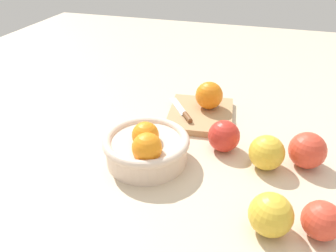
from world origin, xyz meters
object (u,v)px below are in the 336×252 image
(cutting_board, at_px, (201,115))
(knife, at_px, (183,112))
(apple_mid_center, at_px, (224,136))
(apple_front_left_4, at_px, (271,215))
(apple_front_left_3, at_px, (267,153))
(apple_front_left, at_px, (307,150))
(bowl, at_px, (146,147))
(orange_on_board, at_px, (209,95))
(apple_front_left_2, at_px, (322,220))

(cutting_board, bearing_deg, knife, 119.47)
(apple_mid_center, relative_size, apple_front_left_4, 0.98)
(cutting_board, bearing_deg, apple_mid_center, -148.12)
(apple_mid_center, bearing_deg, apple_front_left_3, -112.33)
(knife, distance_m, apple_front_left, 0.34)
(apple_mid_center, height_order, apple_front_left_3, apple_front_left_3)
(bowl, height_order, apple_front_left_4, bowl)
(orange_on_board, relative_size, apple_mid_center, 1.01)
(cutting_board, xyz_separation_m, apple_front_left_4, (-0.37, -0.20, 0.03))
(orange_on_board, relative_size, apple_front_left_4, 0.99)
(bowl, xyz_separation_m, apple_front_left_3, (0.06, -0.26, -0.00))
(bowl, relative_size, apple_front_left_4, 2.52)
(bowl, distance_m, knife, 0.22)
(cutting_board, relative_size, knife, 1.51)
(bowl, xyz_separation_m, apple_front_left, (0.09, -0.35, -0.00))
(knife, height_order, apple_front_left_4, apple_front_left_4)
(knife, height_order, apple_front_left, apple_front_left)
(apple_front_left_3, bearing_deg, apple_front_left, -69.03)
(orange_on_board, height_order, apple_front_left_2, orange_on_board)
(apple_front_left, distance_m, apple_front_left_2, 0.21)
(knife, bearing_deg, apple_mid_center, -130.87)
(apple_mid_center, relative_size, apple_front_left_2, 1.11)
(apple_front_left_3, height_order, apple_front_left_4, same)
(orange_on_board, distance_m, apple_front_left_2, 0.48)
(orange_on_board, xyz_separation_m, apple_front_left_3, (-0.21, -0.17, -0.02))
(bowl, height_order, apple_front_left_2, bowl)
(cutting_board, xyz_separation_m, orange_on_board, (0.03, -0.02, 0.05))
(bowl, height_order, cutting_board, bowl)
(orange_on_board, xyz_separation_m, apple_front_left_2, (-0.39, -0.28, -0.02))
(knife, distance_m, apple_front_left_4, 0.43)
(knife, relative_size, apple_front_left_3, 1.72)
(bowl, distance_m, apple_front_left_3, 0.27)
(bowl, relative_size, apple_front_left_2, 2.85)
(cutting_board, bearing_deg, bowl, 162.41)
(apple_front_left_2, bearing_deg, apple_front_left_4, 100.95)
(apple_mid_center, relative_size, apple_front_left_3, 0.97)
(bowl, relative_size, apple_front_left_3, 2.51)
(cutting_board, xyz_separation_m, apple_front_left, (-0.15, -0.28, 0.03))
(orange_on_board, bearing_deg, apple_front_left_3, -140.98)
(apple_front_left, bearing_deg, apple_front_left_3, 110.97)
(apple_front_left_3, bearing_deg, bowl, 102.76)
(knife, bearing_deg, orange_on_board, -45.94)
(cutting_board, relative_size, orange_on_board, 2.64)
(apple_front_left, xyz_separation_m, apple_front_left_3, (-0.03, 0.09, -0.00))
(bowl, distance_m, apple_mid_center, 0.19)
(apple_front_left_2, bearing_deg, knife, 45.62)
(orange_on_board, height_order, apple_front_left_4, orange_on_board)
(apple_front_left_4, bearing_deg, cutting_board, 28.91)
(cutting_board, height_order, apple_front_left_2, apple_front_left_2)
(cutting_board, distance_m, apple_front_left_4, 0.42)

